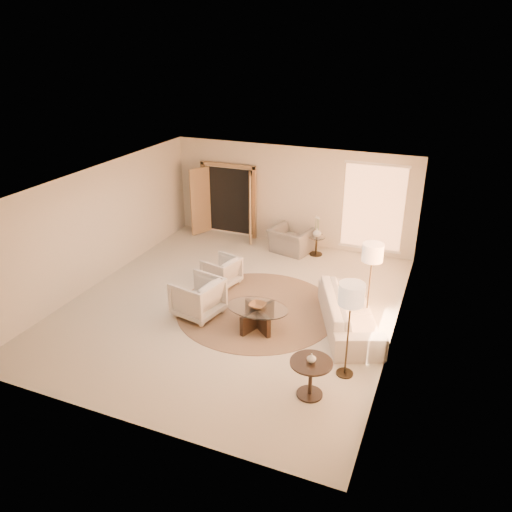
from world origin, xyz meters
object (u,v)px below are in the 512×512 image
at_px(armchair_left, 221,270).
at_px(side_table, 316,244).
at_px(sofa, 350,312).
at_px(coffee_table, 258,315).
at_px(end_table, 311,372).
at_px(side_vase, 317,232).
at_px(bowl, 258,306).
at_px(armchair_right, 198,295).
at_px(end_vase, 312,358).
at_px(accent_chair, 291,236).
at_px(floor_lamp_far, 351,299).
at_px(floor_lamp_near, 372,256).

relative_size(armchair_left, side_table, 1.42).
height_order(sofa, coffee_table, sofa).
xyz_separation_m(end_table, side_vase, (-1.52, 5.70, 0.20)).
distance_m(end_table, bowl, 2.30).
xyz_separation_m(armchair_right, coffee_table, (1.38, 0.01, -0.17)).
bearing_deg(armchair_left, end_vase, 59.53).
bearing_deg(coffee_table, end_table, -45.39).
xyz_separation_m(sofa, accent_chair, (-2.37, 3.27, 0.10)).
height_order(armchair_left, end_table, armchair_left).
xyz_separation_m(accent_chair, side_vase, (0.71, 0.09, 0.19)).
height_order(side_table, floor_lamp_far, floor_lamp_far).
height_order(end_table, bowl, end_table).
distance_m(floor_lamp_near, floor_lamp_far, 1.98).
distance_m(armchair_left, armchair_right, 1.50).
bearing_deg(bowl, side_vase, 88.76).
xyz_separation_m(coffee_table, floor_lamp_near, (2.03, 1.12, 1.20)).
xyz_separation_m(coffee_table, bowl, (0.00, -0.00, 0.22)).
relative_size(sofa, accent_chair, 2.37).
xyz_separation_m(end_vase, side_vase, (-1.52, 5.70, -0.09)).
xyz_separation_m(accent_chair, end_table, (2.23, -5.61, -0.01)).
height_order(end_table, floor_lamp_far, floor_lamp_far).
distance_m(armchair_right, bowl, 1.38).
height_order(armchair_right, end_vase, armchair_right).
distance_m(end_vase, side_vase, 5.90).
distance_m(armchair_left, bowl, 2.14).
bearing_deg(sofa, side_vase, 3.87).
bearing_deg(side_table, floor_lamp_near, -56.58).
bearing_deg(end_vase, floor_lamp_far, 61.70).
bearing_deg(floor_lamp_near, side_vase, 123.42).
bearing_deg(floor_lamp_near, side_table, 123.42).
distance_m(end_table, end_vase, 0.29).
xyz_separation_m(floor_lamp_near, side_vase, (-1.94, 2.94, -0.84)).
distance_m(sofa, coffee_table, 1.89).
distance_m(sofa, side_table, 3.75).
height_order(armchair_left, armchair_right, armchair_right).
bearing_deg(floor_lamp_far, coffee_table, 157.15).
bearing_deg(coffee_table, side_vase, 88.76).
height_order(floor_lamp_near, bowl, floor_lamp_near).
xyz_separation_m(coffee_table, side_vase, (0.09, 4.06, 0.36)).
height_order(armchair_left, floor_lamp_near, floor_lamp_near).
relative_size(end_table, side_table, 1.32).
relative_size(accent_chair, side_vase, 4.38).
xyz_separation_m(sofa, coffee_table, (-1.75, -0.70, -0.07)).
distance_m(end_table, side_vase, 5.90).
bearing_deg(side_vase, accent_chair, -172.73).
xyz_separation_m(sofa, side_vase, (-1.66, 3.36, 0.29)).
xyz_separation_m(coffee_table, end_vase, (1.61, -1.63, 0.45)).
distance_m(floor_lamp_far, end_vase, 1.19).
bearing_deg(bowl, sofa, 21.83).
xyz_separation_m(sofa, armchair_left, (-3.29, 0.78, 0.02)).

